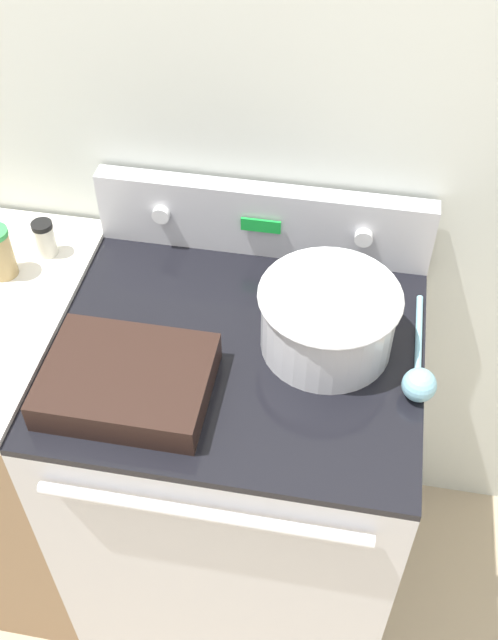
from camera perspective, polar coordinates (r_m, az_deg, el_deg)
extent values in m
cube|color=silver|center=(1.62, 1.56, 15.27)|extent=(8.00, 0.05, 2.50)
cube|color=#BCBCC1|center=(1.92, -0.69, -11.47)|extent=(0.76, 0.66, 0.92)
cube|color=black|center=(1.55, -0.84, -2.12)|extent=(0.76, 0.66, 0.02)
cylinder|color=silver|center=(1.41, -3.58, -14.52)|extent=(0.62, 0.02, 0.02)
cube|color=#BCBCC1|center=(1.71, 1.08, 7.63)|extent=(0.76, 0.05, 0.17)
cylinder|color=white|center=(1.72, -6.72, 7.96)|extent=(0.04, 0.02, 0.04)
cylinder|color=white|center=(1.66, 8.73, 6.20)|extent=(0.04, 0.02, 0.04)
cube|color=green|center=(1.68, 0.91, 7.20)|extent=(0.09, 0.01, 0.03)
cube|color=#896B4C|center=(2.08, -17.69, -8.41)|extent=(0.46, 0.66, 0.92)
cylinder|color=silver|center=(1.50, 6.03, 0.02)|extent=(0.27, 0.27, 0.15)
torus|color=silver|center=(1.45, 6.23, 1.88)|extent=(0.28, 0.28, 0.01)
cylinder|color=beige|center=(1.46, 6.19, 1.51)|extent=(0.25, 0.25, 0.02)
cube|color=black|center=(1.46, -9.25, -4.59)|extent=(0.32, 0.25, 0.07)
cube|color=#D1BC7A|center=(1.45, -9.32, -4.22)|extent=(0.28, 0.22, 0.04)
cylinder|color=#7AB2C6|center=(1.58, 12.79, -1.70)|extent=(0.01, 0.27, 0.01)
sphere|color=#7AB2C6|center=(1.47, 12.84, -4.85)|extent=(0.07, 0.07, 0.07)
cylinder|color=beige|center=(1.77, -15.25, 5.86)|extent=(0.05, 0.05, 0.08)
cylinder|color=black|center=(1.74, -15.52, 6.96)|extent=(0.05, 0.05, 0.01)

